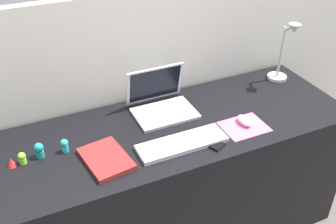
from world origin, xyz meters
The scene contains 13 objects.
back_wall centered at (0.00, 0.35, 0.65)m, with size 3.07×0.05×1.30m, color silver.
desk centered at (0.00, 0.00, 0.37)m, with size 1.87×0.62×0.74m, color black.
laptop centered at (0.05, 0.16, 0.79)m, with size 0.30×0.26×0.21m.
keyboard centered at (0.02, -0.15, 0.75)m, with size 0.41×0.13×0.02m, color silver.
mousepad centered at (0.35, -0.15, 0.74)m, with size 0.21×0.17×0.00m, color pink.
mouse centered at (0.37, -0.13, 0.76)m, with size 0.06×0.10×0.03m, color silver.
cell_phone centered at (0.14, -0.18, 0.74)m, with size 0.06×0.13×0.01m, color black.
desk_lamp centered at (0.79, 0.15, 0.91)m, with size 0.11×0.15×0.36m.
notebook_pad centered at (-0.32, -0.11, 0.75)m, with size 0.17×0.24×0.02m, color maroon.
toy_figurine_red centered at (-0.68, 0.02, 0.76)m, with size 0.04×0.04×0.04m, color red.
toy_figurine_cyan centered at (-0.46, 0.03, 0.77)m, with size 0.03×0.03×0.06m.
toy_figurine_lime centered at (-0.64, 0.02, 0.77)m, with size 0.03×0.03×0.06m.
toy_figurine_teal centered at (-0.56, 0.04, 0.78)m, with size 0.04×0.04×0.07m.
Camera 1 is at (-0.61, -1.39, 1.84)m, focal length 42.37 mm.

